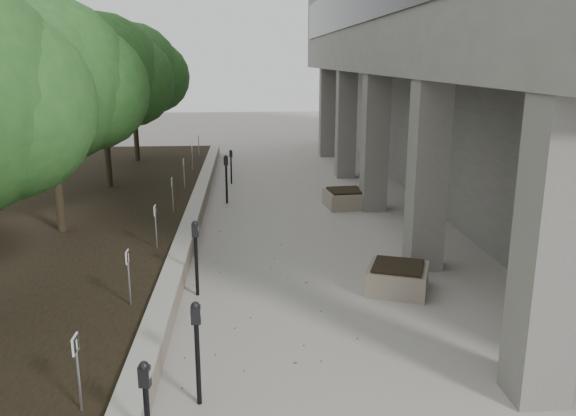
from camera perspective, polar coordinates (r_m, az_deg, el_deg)
name	(u,v)px	position (r m, az deg, el deg)	size (l,w,h in m)	color
retaining_wall	(192,223)	(15.22, -9.50, -1.46)	(0.39, 26.00, 0.50)	gray
planting_bed	(48,228)	(16.01, -22.71, -1.80)	(7.00, 26.00, 0.40)	black
crabapple_tree_3	(51,117)	(14.34, -22.40, 8.38)	(4.60, 4.00, 5.44)	#21521F
crabapple_tree_4	(103,101)	(19.14, -17.83, 10.03)	(4.60, 4.00, 5.44)	#21521F
crabapple_tree_5	(133,93)	(24.02, -15.09, 10.99)	(4.60, 4.00, 5.44)	#21521F
parking_sign_2	(78,374)	(7.29, -20.08, -15.16)	(0.04, 0.22, 0.96)	black
parking_sign_3	(129,278)	(9.93, -15.49, -6.70)	(0.04, 0.22, 0.96)	black
parking_sign_4	(156,227)	(12.73, -12.96, -1.85)	(0.04, 0.22, 0.96)	black
parking_sign_5	(173,195)	(15.61, -11.36, 1.24)	(0.04, 0.22, 0.96)	black
parking_sign_6	(184,174)	(18.52, -10.26, 3.36)	(0.04, 0.22, 0.96)	black
parking_sign_7	(192,158)	(21.46, -9.45, 4.90)	(0.04, 0.22, 0.96)	black
parking_sign_8	(199,146)	(24.41, -8.84, 6.06)	(0.04, 0.22, 0.96)	black
parking_meter_1	(197,354)	(7.69, -8.96, -14.08)	(0.14, 0.10, 1.44)	black
parking_meter_3	(196,258)	(11.03, -9.09, -4.96)	(0.15, 0.10, 1.48)	black
parking_meter_4	(226,179)	(18.02, -6.13, 2.84)	(0.15, 0.11, 1.53)	black
parking_meter_5	(231,167)	(20.95, -5.66, 4.08)	(0.12, 0.09, 1.25)	black
planter_front	(398,277)	(11.48, 10.80, -6.78)	(1.13, 1.13, 0.53)	gray
planter_back	(345,198)	(17.65, 5.72, 0.97)	(1.18, 1.18, 0.55)	gray
berry_scatter	(263,288)	(11.45, -2.53, -7.95)	(3.30, 14.10, 0.02)	maroon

